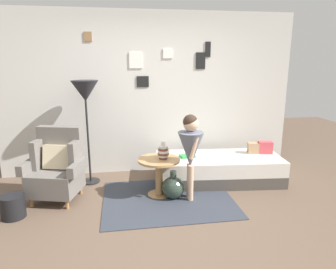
% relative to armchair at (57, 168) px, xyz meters
% --- Properties ---
extents(ground_plane, '(12.00, 12.00, 0.00)m').
position_rel_armchair_xyz_m(ground_plane, '(1.35, -1.00, -0.44)').
color(ground_plane, brown).
extents(gallery_wall, '(4.80, 0.12, 2.60)m').
position_rel_armchair_xyz_m(gallery_wall, '(1.35, 0.95, 0.86)').
color(gallery_wall, beige).
rests_on(gallery_wall, ground).
extents(rug, '(1.73, 1.39, 0.01)m').
position_rel_armchair_xyz_m(rug, '(1.46, -0.28, -0.43)').
color(rug, '#333842').
rests_on(rug, ground).
extents(armchair, '(0.86, 0.73, 0.97)m').
position_rel_armchair_xyz_m(armchair, '(0.00, 0.00, 0.00)').
color(armchair, '#9E7042').
rests_on(armchair, ground).
extents(daybed, '(1.97, 0.97, 0.40)m').
position_rel_armchair_xyz_m(daybed, '(2.34, 0.24, -0.24)').
color(daybed, '#4C4742').
rests_on(daybed, ground).
extents(pillow_head, '(0.23, 0.16, 0.19)m').
position_rel_armchair_xyz_m(pillow_head, '(3.11, 0.27, 0.06)').
color(pillow_head, '#D64C56').
rests_on(pillow_head, daybed).
extents(pillow_mid, '(0.22, 0.15, 0.17)m').
position_rel_armchair_xyz_m(pillow_mid, '(2.94, 0.31, 0.05)').
color(pillow_mid, tan).
rests_on(pillow_mid, daybed).
extents(side_table, '(0.58, 0.58, 0.53)m').
position_rel_armchair_xyz_m(side_table, '(1.36, -0.13, -0.06)').
color(side_table, tan).
rests_on(side_table, ground).
extents(vase_striped, '(0.16, 0.16, 0.24)m').
position_rel_armchair_xyz_m(vase_striped, '(1.42, -0.14, 0.19)').
color(vase_striped, brown).
rests_on(vase_striped, side_table).
extents(floor_lamp, '(0.39, 0.39, 1.56)m').
position_rel_armchair_xyz_m(floor_lamp, '(0.37, 0.51, 0.90)').
color(floor_lamp, black).
rests_on(floor_lamp, ground).
extents(person_child, '(0.34, 0.34, 1.17)m').
position_rel_armchair_xyz_m(person_child, '(1.75, -0.32, 0.31)').
color(person_child, '#D8AD8E').
rests_on(person_child, ground).
extents(book_on_daybed, '(0.24, 0.19, 0.03)m').
position_rel_armchair_xyz_m(book_on_daybed, '(1.85, 0.29, -0.02)').
color(book_on_daybed, green).
rests_on(book_on_daybed, daybed).
extents(demijohn_near, '(0.31, 0.31, 0.39)m').
position_rel_armchair_xyz_m(demijohn_near, '(1.54, -0.26, -0.28)').
color(demijohn_near, '#2D3D33').
rests_on(demijohn_near, ground).
extents(magazine_basket, '(0.28, 0.28, 0.28)m').
position_rel_armchair_xyz_m(magazine_basket, '(-0.44, -0.47, -0.30)').
color(magazine_basket, black).
rests_on(magazine_basket, ground).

